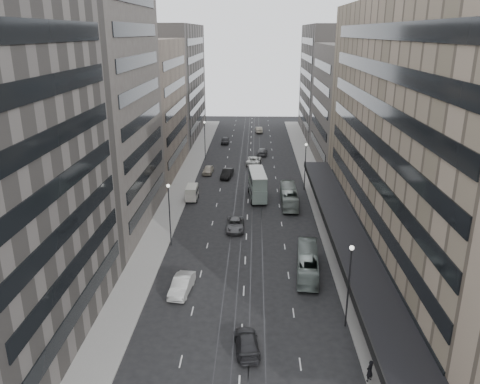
# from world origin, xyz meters

# --- Properties ---
(ground) EXTENTS (220.00, 220.00, 0.00)m
(ground) POSITION_xyz_m (0.00, 0.00, 0.00)
(ground) COLOR black
(ground) RESTS_ON ground
(sidewalk_right) EXTENTS (4.00, 125.00, 0.15)m
(sidewalk_right) POSITION_xyz_m (12.00, 37.50, 0.07)
(sidewalk_right) COLOR gray
(sidewalk_right) RESTS_ON ground
(sidewalk_left) EXTENTS (4.00, 125.00, 0.15)m
(sidewalk_left) POSITION_xyz_m (-12.00, 37.50, 0.07)
(sidewalk_left) COLOR gray
(sidewalk_left) RESTS_ON ground
(department_store) EXTENTS (19.20, 60.00, 30.00)m
(department_store) POSITION_xyz_m (21.45, 8.00, 14.95)
(department_store) COLOR gray
(department_store) RESTS_ON ground
(building_right_mid) EXTENTS (15.00, 28.00, 24.00)m
(building_right_mid) POSITION_xyz_m (21.50, 52.00, 12.00)
(building_right_mid) COLOR #4D4743
(building_right_mid) RESTS_ON ground
(building_right_far) EXTENTS (15.00, 32.00, 28.00)m
(building_right_far) POSITION_xyz_m (21.50, 82.00, 14.00)
(building_right_far) COLOR #625D58
(building_right_far) RESTS_ON ground
(building_left_b) EXTENTS (15.00, 26.00, 34.00)m
(building_left_b) POSITION_xyz_m (-21.50, 19.00, 17.00)
(building_left_b) COLOR #4D4743
(building_left_b) RESTS_ON ground
(building_left_c) EXTENTS (15.00, 28.00, 25.00)m
(building_left_c) POSITION_xyz_m (-21.50, 46.00, 12.50)
(building_left_c) COLOR gray
(building_left_c) RESTS_ON ground
(building_left_d) EXTENTS (15.00, 38.00, 28.00)m
(building_left_d) POSITION_xyz_m (-21.50, 79.00, 14.00)
(building_left_d) COLOR #625D58
(building_left_d) RESTS_ON ground
(lamp_right_near) EXTENTS (0.44, 0.44, 8.32)m
(lamp_right_near) POSITION_xyz_m (9.70, -5.00, 5.20)
(lamp_right_near) COLOR #262628
(lamp_right_near) RESTS_ON ground
(lamp_right_far) EXTENTS (0.44, 0.44, 8.32)m
(lamp_right_far) POSITION_xyz_m (9.70, 35.00, 5.20)
(lamp_right_far) COLOR #262628
(lamp_right_far) RESTS_ON ground
(lamp_left_near) EXTENTS (0.44, 0.44, 8.32)m
(lamp_left_near) POSITION_xyz_m (-9.70, 12.00, 5.20)
(lamp_left_near) COLOR #262628
(lamp_left_near) RESTS_ON ground
(lamp_left_far) EXTENTS (0.44, 0.44, 8.32)m
(lamp_left_far) POSITION_xyz_m (-9.70, 55.00, 5.20)
(lamp_left_far) COLOR #262628
(lamp_left_far) RESTS_ON ground
(bus_near) EXTENTS (3.15, 9.86, 2.70)m
(bus_near) POSITION_xyz_m (7.16, 5.07, 1.35)
(bus_near) COLOR gray
(bus_near) RESTS_ON ground
(bus_far) EXTENTS (2.41, 10.13, 2.82)m
(bus_far) POSITION_xyz_m (6.53, 27.60, 1.41)
(bus_far) COLOR #95A199
(bus_far) RESTS_ON ground
(double_decker) EXTENTS (3.24, 8.65, 4.63)m
(double_decker) POSITION_xyz_m (1.50, 30.31, 2.50)
(double_decker) COLOR slate
(double_decker) RESTS_ON ground
(panel_van) EXTENTS (1.92, 3.85, 2.42)m
(panel_van) POSITION_xyz_m (-9.20, 29.15, 1.33)
(panel_van) COLOR beige
(panel_van) RESTS_ON ground
(sedan_1) EXTENTS (2.40, 5.33, 1.70)m
(sedan_1) POSITION_xyz_m (-6.54, 0.52, 0.85)
(sedan_1) COLOR #B9BAB5
(sedan_1) RESTS_ON ground
(sedan_2) EXTENTS (2.49, 5.28, 1.46)m
(sedan_2) POSITION_xyz_m (-1.63, 17.30, 0.73)
(sedan_2) COLOR #58585B
(sedan_2) RESTS_ON ground
(sedan_3) EXTENTS (2.63, 5.20, 1.45)m
(sedan_3) POSITION_xyz_m (0.52, -8.78, 0.72)
(sedan_3) COLOR #242426
(sedan_3) RESTS_ON ground
(sedan_4) EXTENTS (2.09, 4.57, 1.52)m
(sedan_4) POSITION_xyz_m (-8.06, 44.29, 0.76)
(sedan_4) COLOR #ADA28F
(sedan_4) RESTS_ON ground
(sedan_5) EXTENTS (2.39, 5.20, 1.65)m
(sedan_5) POSITION_xyz_m (-4.20, 41.84, 0.83)
(sedan_5) COLOR black
(sedan_5) RESTS_ON ground
(sedan_6) EXTENTS (3.36, 6.33, 1.69)m
(sedan_6) POSITION_xyz_m (0.83, 51.55, 0.85)
(sedan_6) COLOR silver
(sedan_6) RESTS_ON ground
(sedan_7) EXTENTS (2.50, 5.37, 1.52)m
(sedan_7) POSITION_xyz_m (2.69, 59.37, 0.76)
(sedan_7) COLOR #58585B
(sedan_7) RESTS_ON ground
(sedan_8) EXTENTS (1.91, 4.71, 1.60)m
(sedan_8) POSITION_xyz_m (-6.35, 70.25, 0.80)
(sedan_8) COLOR #29292C
(sedan_8) RESTS_ON ground
(sedan_9) EXTENTS (2.05, 4.97, 1.60)m
(sedan_9) POSITION_xyz_m (2.01, 84.01, 0.80)
(sedan_9) COLOR #ACA38E
(sedan_9) RESTS_ON ground
(pedestrian) EXTENTS (0.82, 0.78, 1.88)m
(pedestrian) POSITION_xyz_m (10.20, -12.45, 1.09)
(pedestrian) COLOR black
(pedestrian) RESTS_ON sidewalk_right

